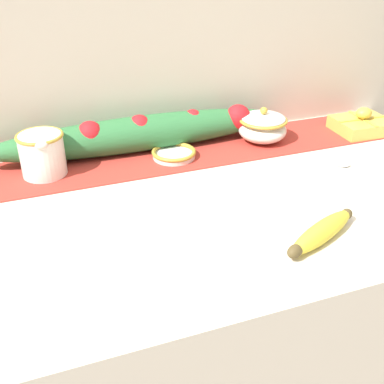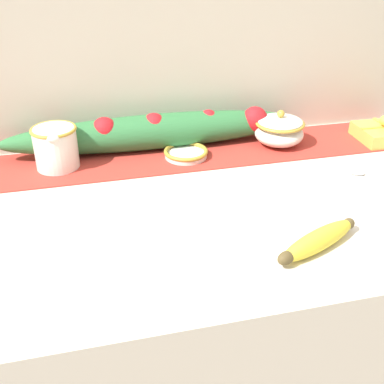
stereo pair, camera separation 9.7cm
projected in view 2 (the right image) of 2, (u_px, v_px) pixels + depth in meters
The scene contains 9 objects.
countertop at pixel (181, 359), 1.25m from camera, with size 1.56×0.71×0.94m, color beige.
back_wall at pixel (146, 42), 1.21m from camera, with size 2.36×0.04×2.40m, color #B7AD99.
table_runner at pixel (159, 157), 1.23m from camera, with size 1.43×0.20×0.00m, color #B23328.
cream_pitcher at pixel (56, 146), 1.15m from camera, with size 0.11×0.13×0.10m.
sugar_bowl at pixel (279, 130), 1.27m from camera, with size 0.13×0.13×0.10m.
small_dish at pixel (186, 153), 1.22m from camera, with size 0.11×0.11×0.02m.
banana at pixel (318, 240), 0.87m from camera, with size 0.20×0.11×0.04m.
spoon at pixel (351, 172), 1.15m from camera, with size 0.15×0.09×0.01m.
poinsettia_garland at pixel (154, 131), 1.25m from camera, with size 0.78×0.10×0.10m.
Camera 2 is at (-0.18, -0.86, 1.46)m, focal length 45.00 mm.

